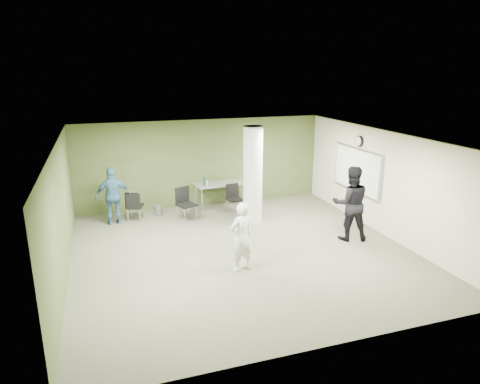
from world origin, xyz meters
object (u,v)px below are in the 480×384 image
object	(u,v)px
chair_back_left	(134,204)
man_blue	(113,196)
folding_table	(221,184)
man_black	(351,203)
woman_white	(242,237)

from	to	relation	value
chair_back_left	man_blue	size ratio (longest dim) A/B	0.52
folding_table	man_blue	distance (m)	3.39
man_blue	man_black	bearing A→B (deg)	148.62
chair_back_left	man_black	size ratio (longest dim) A/B	0.44
chair_back_left	man_blue	xyz separation A→B (m)	(-0.56, -0.16, 0.33)
chair_back_left	man_blue	bearing A→B (deg)	39.36
folding_table	chair_back_left	size ratio (longest dim) A/B	2.03
chair_back_left	folding_table	bearing A→B (deg)	-148.94
woman_white	man_blue	bearing A→B (deg)	-74.16
man_blue	woman_white	bearing A→B (deg)	119.59
folding_table	man_black	xyz separation A→B (m)	(2.45, -3.66, 0.22)
folding_table	man_black	distance (m)	4.41
man_black	man_blue	world-z (taller)	man_black
folding_table	man_blue	world-z (taller)	man_blue
woman_white	man_black	world-z (taller)	man_black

